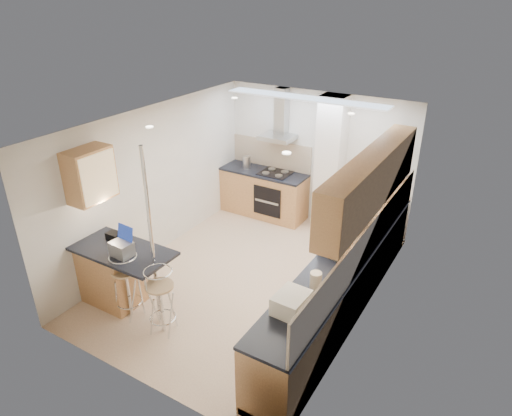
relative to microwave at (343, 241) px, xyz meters
The scene contains 16 objects.
ground 1.81m from the microwave, behind, with size 4.80×4.80×0.00m, color tan.
room_shell 1.26m from the microwave, 164.48° to the left, with size 3.64×4.84×2.51m.
right_counter 0.62m from the microwave, 50.37° to the right, with size 0.63×4.40×0.92m.
back_counter 3.21m from the microwave, 139.65° to the left, with size 1.70×0.63×0.92m.
peninsula 3.04m from the microwave, 149.54° to the right, with size 1.47×0.72×0.94m.
microwave is the anchor object (origin of this frame).
laptop 2.92m from the microwave, 146.52° to the right, with size 0.29×0.21×0.20m, color #95989C.
bag 3.16m from the microwave, 154.29° to the right, with size 0.20×0.14×0.11m, color black.
bar_stool_near 2.97m from the microwave, 145.81° to the right, with size 0.39×0.39×0.96m, color tan, non-canonical shape.
bar_stool_end 2.51m from the microwave, 137.25° to the right, with size 0.39×0.39×0.95m, color tan, non-canonical shape.
jar_a 0.43m from the microwave, 94.73° to the left, with size 0.12×0.12×0.17m, color white.
jar_b 0.36m from the microwave, 88.98° to the left, with size 0.11×0.11×0.16m, color white.
jar_c 0.93m from the microwave, 88.76° to the right, with size 0.14×0.14×0.20m, color beige.
jar_d 1.39m from the microwave, 82.87° to the right, with size 0.10×0.10×0.14m, color white.
bread_bin 1.47m from the microwave, 91.09° to the right, with size 0.32×0.41×0.21m, color white.
kettle 3.43m from the microwave, 144.04° to the left, with size 0.16×0.16×0.24m, color #AEB1B3.
Camera 1 is at (3.15, -5.04, 4.12)m, focal length 32.00 mm.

